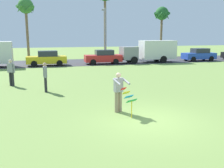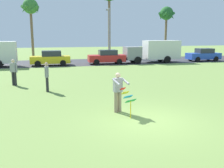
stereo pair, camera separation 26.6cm
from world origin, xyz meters
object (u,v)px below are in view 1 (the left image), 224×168
(kite_held, at_px, (129,98))
(person_walker_near, at_px, (45,76))
(parked_car_yellow, at_px, (47,59))
(parked_car_blue, at_px, (199,55))
(person_kite_flyer, at_px, (119,91))
(palm_tree_right_near, at_px, (26,9))
(person_walker_far, at_px, (11,72))
(parked_truck_grey_van, at_px, (151,51))
(palm_tree_far_left, at_px, (162,15))
(parked_car_red, at_px, (103,57))
(streetlight_pole, at_px, (105,30))

(kite_held, bearing_deg, person_walker_near, 118.84)
(parked_car_yellow, bearing_deg, parked_car_blue, -0.00)
(person_kite_flyer, distance_m, palm_tree_right_near, 29.20)
(person_walker_far, bearing_deg, person_kite_flyer, -55.70)
(kite_held, relative_size, palm_tree_right_near, 0.14)
(person_kite_flyer, distance_m, parked_truck_grey_van, 20.57)
(palm_tree_right_near, bearing_deg, parked_car_blue, -25.48)
(parked_truck_grey_van, xyz_separation_m, parked_car_blue, (6.70, -0.00, -0.64))
(palm_tree_far_left, height_order, person_walker_far, palm_tree_far_left)
(parked_car_red, height_order, parked_car_blue, same)
(kite_held, xyz_separation_m, parked_car_blue, (16.28, 18.85, -0.03))
(palm_tree_right_near, height_order, person_walker_near, palm_tree_right_near)
(person_kite_flyer, distance_m, parked_car_blue, 24.47)
(parked_truck_grey_van, relative_size, person_walker_near, 3.88)
(palm_tree_far_left, bearing_deg, streetlight_pole, -167.67)
(parked_car_yellow, bearing_deg, parked_car_red, -0.01)
(parked_car_blue, bearing_deg, palm_tree_far_left, 92.95)
(person_kite_flyer, xyz_separation_m, parked_car_yellow, (-2.48, 18.09, -0.18))
(kite_held, bearing_deg, parked_car_blue, 49.17)
(streetlight_pole, distance_m, person_walker_near, 22.82)
(parked_car_blue, xyz_separation_m, streetlight_pole, (-10.52, 7.62, 3.22))
(palm_tree_far_left, bearing_deg, parked_car_blue, -87.05)
(kite_held, distance_m, palm_tree_right_near, 29.99)
(parked_truck_grey_van, bearing_deg, person_walker_near, -133.99)
(kite_held, bearing_deg, parked_truck_grey_van, 63.05)
(person_kite_flyer, distance_m, streetlight_pole, 26.57)
(parked_car_yellow, relative_size, palm_tree_far_left, 0.55)
(streetlight_pole, bearing_deg, person_walker_far, -120.96)
(parked_car_red, bearing_deg, streetlight_pole, 74.29)
(person_kite_flyer, height_order, palm_tree_far_left, palm_tree_far_left)
(person_walker_near, bearing_deg, kite_held, -61.16)
(parked_truck_grey_van, bearing_deg, parked_car_red, -179.99)
(parked_car_blue, relative_size, person_walker_far, 2.43)
(parked_car_red, xyz_separation_m, palm_tree_right_near, (-8.55, 10.11, 6.10))
(parked_car_yellow, height_order, parked_car_blue, same)
(person_walker_near, relative_size, person_walker_far, 1.00)
(parked_car_red, height_order, streetlight_pole, streetlight_pole)
(parked_car_blue, height_order, person_walker_near, person_walker_near)
(parked_car_red, bearing_deg, person_walker_near, -117.15)
(parked_car_red, height_order, person_walker_far, person_walker_far)
(parked_car_blue, relative_size, palm_tree_far_left, 0.55)
(person_kite_flyer, height_order, kite_held, person_kite_flyer)
(palm_tree_far_left, bearing_deg, parked_car_yellow, -152.01)
(parked_car_red, bearing_deg, parked_car_blue, 0.00)
(palm_tree_far_left, relative_size, streetlight_pole, 1.10)
(person_walker_near, bearing_deg, person_walker_far, 130.56)
(parked_car_red, relative_size, streetlight_pole, 0.61)
(person_kite_flyer, distance_m, kite_held, 0.80)
(palm_tree_right_near, bearing_deg, parked_car_yellow, -77.45)
(kite_held, distance_m, parked_car_blue, 24.91)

